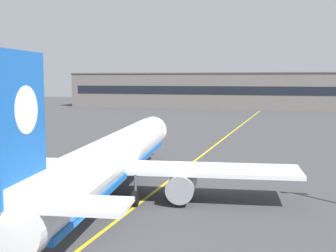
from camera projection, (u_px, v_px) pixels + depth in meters
name	position (u px, v px, depth m)	size (l,w,h in m)	color
taxiway_centreline	(193.00, 162.00, 53.57)	(0.30, 180.00, 0.01)	yellow
airliner_foreground	(110.00, 160.00, 36.99)	(32.35, 41.46, 11.65)	white
terminal_building	(247.00, 91.00, 149.40)	(128.26, 12.40, 12.43)	slate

